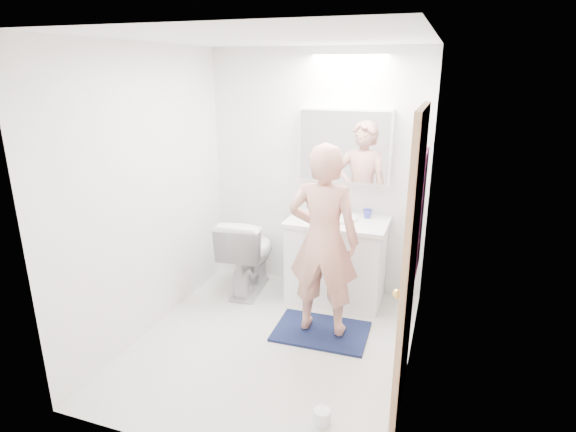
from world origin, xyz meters
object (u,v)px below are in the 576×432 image
at_px(medicine_cabinet, 345,145).
at_px(person, 323,241).
at_px(toilet_paper_roll, 322,417).
at_px(soap_bottle_a, 318,202).
at_px(vanity_cabinet, 336,262).
at_px(toilet, 248,253).
at_px(toothbrush_cup, 368,214).
at_px(soap_bottle_b, 330,206).

height_order(medicine_cabinet, person, medicine_cabinet).
height_order(person, toilet_paper_roll, person).
xyz_separation_m(medicine_cabinet, soap_bottle_a, (-0.24, -0.06, -0.57)).
xyz_separation_m(vanity_cabinet, toilet, (-0.89, -0.11, 0.01)).
distance_m(medicine_cabinet, soap_bottle_a, 0.62).
bearing_deg(medicine_cabinet, toilet_paper_roll, -80.09).
xyz_separation_m(person, soap_bottle_a, (-0.28, 0.83, 0.08)).
bearing_deg(soap_bottle_a, medicine_cabinet, 14.00).
distance_m(vanity_cabinet, toilet_paper_roll, 1.79).
bearing_deg(toilet_paper_roll, medicine_cabinet, 99.91).
bearing_deg(soap_bottle_a, toothbrush_cup, 1.15).
bearing_deg(person, vanity_cabinet, -87.97).
height_order(medicine_cabinet, soap_bottle_a, medicine_cabinet).
bearing_deg(vanity_cabinet, medicine_cabinet, 90.46).
height_order(soap_bottle_b, toilet_paper_roll, soap_bottle_b).
bearing_deg(vanity_cabinet, person, -86.48).
xyz_separation_m(person, toothbrush_cup, (0.21, 0.84, 0.01)).
bearing_deg(vanity_cabinet, toilet, -172.66).
bearing_deg(toilet, soap_bottle_a, -163.32).
height_order(soap_bottle_a, soap_bottle_b, soap_bottle_a).
bearing_deg(person, toothbrush_cup, -105.72).
bearing_deg(medicine_cabinet, toilet, -159.96).
relative_size(medicine_cabinet, toilet, 1.10).
bearing_deg(soap_bottle_b, toilet, -158.87).
bearing_deg(toothbrush_cup, soap_bottle_a, -178.85).
bearing_deg(person, medicine_cabinet, -88.69).
bearing_deg(toilet_paper_roll, toilet, 127.39).
bearing_deg(vanity_cabinet, toilet_paper_roll, -78.97).
height_order(toothbrush_cup, toilet_paper_roll, toothbrush_cup).
height_order(vanity_cabinet, toilet_paper_roll, vanity_cabinet).
relative_size(vanity_cabinet, medicine_cabinet, 1.02).
xyz_separation_m(toilet, soap_bottle_b, (0.76, 0.29, 0.50)).
bearing_deg(toilet_paper_roll, soap_bottle_b, 103.73).
xyz_separation_m(medicine_cabinet, soap_bottle_b, (-0.13, -0.03, -0.60)).
relative_size(soap_bottle_a, soap_bottle_b, 1.44).
bearing_deg(medicine_cabinet, person, -87.20).
height_order(toilet, soap_bottle_a, soap_bottle_a).
bearing_deg(person, toilet, -32.55).
bearing_deg(soap_bottle_a, toilet, -157.83).
height_order(vanity_cabinet, medicine_cabinet, medicine_cabinet).
xyz_separation_m(vanity_cabinet, toothbrush_cup, (0.25, 0.16, 0.47)).
bearing_deg(toilet_paper_roll, toothbrush_cup, 92.49).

